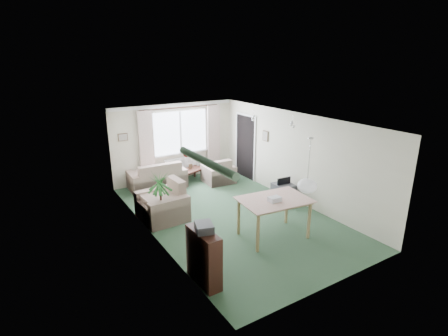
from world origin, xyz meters
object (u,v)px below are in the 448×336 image
armchair_corner (218,170)px  tv_cube (283,193)px  pet_bed (286,202)px  dining_table (273,218)px  bookshelf (204,257)px  houseplant (161,200)px  sofa (157,175)px  armchair_left (162,201)px  coffee_table (191,175)px

armchair_corner → tv_cube: (0.72, -2.22, -0.15)m
tv_cube → pet_bed: (-0.05, -0.19, -0.18)m
dining_table → bookshelf: bearing=-162.8°
houseplant → dining_table: (1.87, -1.74, -0.23)m
houseplant → bookshelf: bearing=-94.6°
armchair_corner → bookshelf: bearing=60.4°
armchair_corner → pet_bed: size_ratio=1.36×
houseplant → armchair_corner: bearing=35.2°
sofa → armchair_left: bearing=74.2°
dining_table → pet_bed: bearing=39.5°
houseplant → dining_table: 2.56m
tv_cube → armchair_left: bearing=172.2°
sofa → dining_table: 4.25m
sofa → coffee_table: sofa is taller
coffee_table → tv_cube: size_ratio=1.61×
sofa → houseplant: bearing=73.4°
dining_table → armchair_left: bearing=129.6°
armchair_corner → bookshelf: 5.09m
armchair_corner → armchair_left: (-2.48, -1.52, 0.08)m
armchair_corner → dining_table: bearing=82.1°
dining_table → coffee_table: bearing=89.1°
sofa → armchair_left: (-0.68, -2.05, 0.07)m
coffee_table → tv_cube: (1.41, -2.75, 0.05)m
sofa → armchair_corner: 1.88m
sofa → coffee_table: (1.11, 0.00, -0.21)m
bookshelf → dining_table: (2.06, 0.64, -0.06)m
coffee_table → pet_bed: 3.25m
pet_bed → houseplant: bearing=170.4°
sofa → armchair_corner: sofa is taller
sofa → armchair_left: size_ratio=1.54×
pet_bed → sofa: bearing=130.0°
houseplant → tv_cube: 3.40m
coffee_table → bookshelf: bearing=-114.1°
sofa → coffee_table: size_ratio=1.89×
sofa → houseplant: (-0.83, -2.39, 0.25)m
dining_table → pet_bed: 1.89m
sofa → bookshelf: bearing=80.4°
armchair_left → dining_table: 2.70m
coffee_table → dining_table: dining_table is taller
armchair_left → pet_bed: 3.30m
armchair_left → pet_bed: bearing=71.5°
dining_table → tv_cube: 2.03m
bookshelf → tv_cube: (3.54, 2.01, -0.25)m
sofa → pet_bed: 3.86m
pet_bed → armchair_left: bearing=164.1°
armchair_corner → coffee_table: (-0.70, 0.53, -0.20)m
tv_cube → armchair_corner: bearing=112.5°
bookshelf → pet_bed: 3.96m
coffee_table → bookshelf: size_ratio=0.88×
sofa → dining_table: bearing=106.7°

